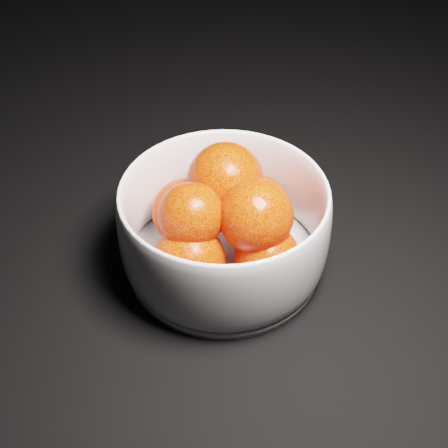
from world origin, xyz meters
name	(u,v)px	position (x,y,z in m)	size (l,w,h in m)	color
bowl	(224,228)	(0.25, 0.09, 0.05)	(0.21, 0.21, 0.10)	silver
orange_pile	(223,218)	(0.25, 0.09, 0.06)	(0.16, 0.16, 0.11)	#F8340D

